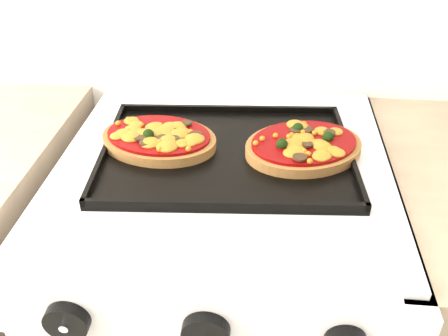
# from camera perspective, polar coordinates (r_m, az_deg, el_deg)

# --- Properties ---
(stove) EXTENTS (0.60, 0.60, 0.91)m
(stove) POSITION_cam_1_polar(r_m,az_deg,el_deg) (1.20, -0.01, -17.48)
(stove) COLOR silver
(stove) RESTS_ON floor
(control_panel) EXTENTS (0.60, 0.02, 0.09)m
(control_panel) POSITION_cam_1_polar(r_m,az_deg,el_deg) (0.70, -2.58, -16.93)
(control_panel) COLOR silver
(control_panel) RESTS_ON stove
(knob_left) EXTENTS (0.06, 0.02, 0.06)m
(knob_left) POSITION_cam_1_polar(r_m,az_deg,el_deg) (0.72, -17.52, -16.39)
(knob_left) COLOR black
(knob_left) RESTS_ON control_panel
(knob_center) EXTENTS (0.06, 0.02, 0.06)m
(knob_center) POSITION_cam_1_polar(r_m,az_deg,el_deg) (0.68, -2.10, -18.28)
(knob_center) COLOR black
(knob_center) RESTS_ON control_panel
(baking_tray) EXTENTS (0.46, 0.36, 0.02)m
(baking_tray) POSITION_cam_1_polar(r_m,az_deg,el_deg) (0.89, 0.31, 1.89)
(baking_tray) COLOR black
(baking_tray) RESTS_ON stove
(pizza_left) EXTENTS (0.23, 0.19, 0.03)m
(pizza_left) POSITION_cam_1_polar(r_m,az_deg,el_deg) (0.91, -7.46, 3.49)
(pizza_left) COLOR #A77139
(pizza_left) RESTS_ON baking_tray
(pizza_right) EXTENTS (0.26, 0.23, 0.03)m
(pizza_right) POSITION_cam_1_polar(r_m,az_deg,el_deg) (0.89, 9.09, 2.63)
(pizza_right) COLOR #A77139
(pizza_right) RESTS_ON baking_tray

